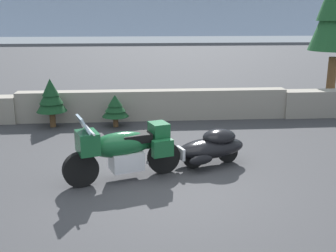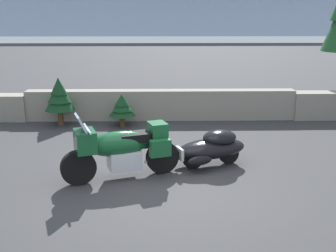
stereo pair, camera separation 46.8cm
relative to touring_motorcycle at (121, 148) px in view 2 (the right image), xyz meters
name	(u,v)px [view 2 (the right image)]	position (x,y,z in m)	size (l,w,h in m)	color
ground_plane	(162,188)	(0.77, -0.48, -0.62)	(80.00, 80.00, 0.00)	#38383A
stone_guard_wall	(165,106)	(0.90, 4.62, -0.21)	(24.00, 0.60, 0.89)	gray
touring_motorcycle	(121,148)	(0.00, 0.00, 0.00)	(2.23, 1.19, 1.33)	black
car_shaped_trailer	(212,147)	(1.82, 0.64, -0.21)	(2.20, 1.16, 0.76)	black
pine_sapling_near	(122,106)	(-0.33, 3.88, -0.05)	(0.75, 0.75, 0.92)	brown
pine_sapling_farther	(59,96)	(-2.10, 4.00, 0.24)	(0.84, 0.84, 1.37)	brown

